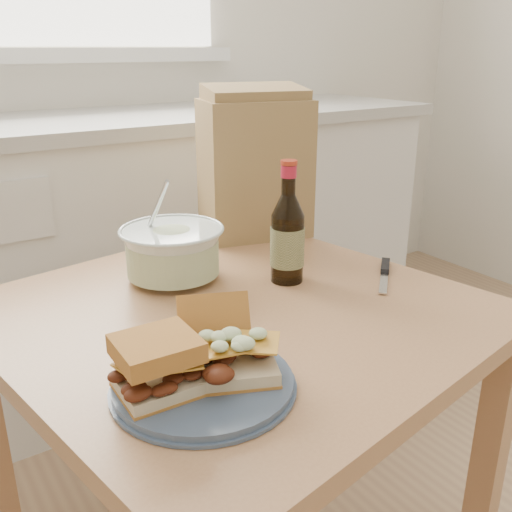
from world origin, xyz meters
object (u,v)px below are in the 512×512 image
dining_table (236,354)px  coleslaw_bowl (173,254)px  beer_bottle (287,237)px  paper_bag (255,169)px  plate (203,384)px

dining_table → coleslaw_bowl: coleslaw_bowl is taller
beer_bottle → paper_bag: bearing=77.9°
dining_table → coleslaw_bowl: 0.25m
coleslaw_bowl → paper_bag: (0.32, 0.16, 0.11)m
beer_bottle → dining_table: bearing=-152.4°
plate → beer_bottle: 0.43m
beer_bottle → plate: bearing=-133.0°
dining_table → coleslaw_bowl: size_ratio=4.43×
plate → paper_bag: (0.46, 0.56, 0.16)m
dining_table → beer_bottle: 0.26m
dining_table → paper_bag: 0.53m
coleslaw_bowl → paper_bag: size_ratio=0.63×
dining_table → beer_bottle: size_ratio=3.78×
plate → coleslaw_bowl: (0.15, 0.40, 0.05)m
plate → beer_bottle: beer_bottle is taller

